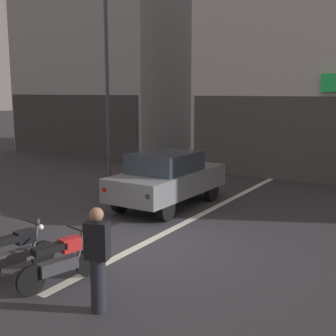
% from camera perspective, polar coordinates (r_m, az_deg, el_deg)
% --- Properties ---
extents(ground_plane, '(120.00, 120.00, 0.00)m').
position_cam_1_polar(ground_plane, '(10.17, -3.33, -9.72)').
color(ground_plane, '#333338').
extents(lane_centre_line, '(0.20, 18.00, 0.01)m').
position_cam_1_polar(lane_centre_line, '(15.29, 9.56, -3.16)').
color(lane_centre_line, silver).
rests_on(lane_centre_line, ground).
extents(building_corner_left, '(8.99, 7.33, 11.11)m').
position_cam_1_polar(building_corner_left, '(26.93, -7.12, 14.27)').
color(building_corner_left, '#9E9EA3').
rests_on(building_corner_left, ground).
extents(car_grey_crossing_near, '(1.85, 4.14, 1.64)m').
position_cam_1_polar(car_grey_crossing_near, '(13.16, -0.07, -1.20)').
color(car_grey_crossing_near, black).
rests_on(car_grey_crossing_near, ground).
extents(street_lamp, '(0.36, 0.36, 7.13)m').
position_cam_1_polar(street_lamp, '(17.74, -7.80, 12.66)').
color(street_lamp, '#47474C').
rests_on(street_lamp, ground).
extents(motorcycle_black_row_leftmost, '(0.55, 1.66, 0.98)m').
position_cam_1_polar(motorcycle_black_row_leftmost, '(8.88, -18.76, -10.04)').
color(motorcycle_black_row_leftmost, black).
rests_on(motorcycle_black_row_leftmost, ground).
extents(motorcycle_red_row_left_mid, '(0.58, 1.64, 0.98)m').
position_cam_1_polar(motorcycle_red_row_left_mid, '(8.25, -13.46, -11.32)').
color(motorcycle_red_row_left_mid, black).
rests_on(motorcycle_red_row_left_mid, ground).
extents(person_by_motorcycles, '(0.41, 0.31, 1.67)m').
position_cam_1_polar(person_by_motorcycles, '(7.06, -8.95, -11.39)').
color(person_by_motorcycles, '#23232D').
rests_on(person_by_motorcycles, ground).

